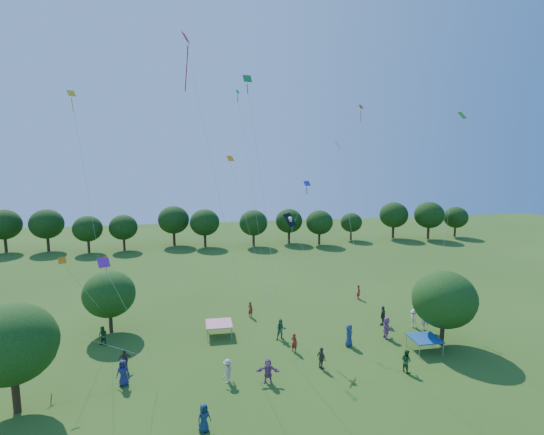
{
  "coord_description": "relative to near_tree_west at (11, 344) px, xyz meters",
  "views": [
    {
      "loc": [
        -5.29,
        -14.7,
        15.47
      ],
      "look_at": [
        0.0,
        14.0,
        11.0
      ],
      "focal_mm": 28.0,
      "sensor_mm": 36.0,
      "label": 1
    }
  ],
  "objects": [
    {
      "name": "small_kite_4",
      "position": [
        20.4,
        11.71,
        6.32
      ],
      "size": [
        3.9,
        1.01,
        11.61
      ],
      "color": "#1528D7"
    },
    {
      "name": "crowd_person_10",
      "position": [
        19.56,
        1.67,
        -3.55
      ],
      "size": [
        0.73,
        1.03,
        1.6
      ],
      "primitive_type": "imported",
      "rotation": [
        0.0,
        0.0,
        1.93
      ],
      "color": "#433F35",
      "rests_on": "ground"
    },
    {
      "name": "crowd_person_9",
      "position": [
        12.74,
        1.03,
        -3.53
      ],
      "size": [
        0.98,
        1.18,
        1.66
      ],
      "primitive_type": "imported",
      "rotation": [
        0.0,
        0.0,
        4.16
      ],
      "color": "#BCAC96",
      "rests_on": "ground"
    },
    {
      "name": "crowd_person_12",
      "position": [
        22.81,
        4.78,
        -3.45
      ],
      "size": [
        0.84,
        1.02,
        1.81
      ],
      "primitive_type": "imported",
      "rotation": [
        0.0,
        0.0,
        1.09
      ],
      "color": "navy",
      "rests_on": "ground"
    },
    {
      "name": "crowd_person_1",
      "position": [
        27.79,
        15.11,
        -3.58
      ],
      "size": [
        0.62,
        0.69,
        1.56
      ],
      "primitive_type": "imported",
      "rotation": [
        0.0,
        0.0,
        1.03
      ],
      "color": "maroon",
      "rests_on": "ground"
    },
    {
      "name": "crowd_person_0",
      "position": [
        5.83,
        1.94,
        -3.46
      ],
      "size": [
        0.96,
        0.65,
        1.79
      ],
      "primitive_type": "imported",
      "rotation": [
        0.0,
        0.0,
        -0.21
      ],
      "color": "navy",
      "rests_on": "ground"
    },
    {
      "name": "crowd_person_7",
      "position": [
        18.24,
        4.61,
        -3.6
      ],
      "size": [
        0.66,
        0.66,
        1.52
      ],
      "primitive_type": "imported",
      "rotation": [
        0.0,
        0.0,
        2.33
      ],
      "color": "maroon",
      "rests_on": "ground"
    },
    {
      "name": "small_kite_8",
      "position": [
        28.63,
        17.1,
        11.42
      ],
      "size": [
        1.06,
        6.66,
        19.3
      ],
      "color": "#D6610C"
    },
    {
      "name": "near_tree_west",
      "position": [
        0.0,
        0.0,
        0.0
      ],
      "size": [
        5.26,
        5.26,
        6.73
      ],
      "color": "#422B19",
      "rests_on": "ground"
    },
    {
      "name": "small_kite_10",
      "position": [
        2.02,
        10.39,
        11.68
      ],
      "size": [
        2.17,
        0.69,
        18.98
      ],
      "color": "yellow"
    },
    {
      "name": "crowd_person_3",
      "position": [
        29.82,
        7.25,
        -3.52
      ],
      "size": [
        0.66,
        1.15,
        1.66
      ],
      "primitive_type": "imported",
      "rotation": [
        0.0,
        0.0,
        1.4
      ],
      "color": "beige",
      "rests_on": "ground"
    },
    {
      "name": "small_kite_6",
      "position": [
        22.48,
        6.29,
        9.28
      ],
      "size": [
        2.16,
        3.67,
        15.09
      ],
      "color": "white"
    },
    {
      "name": "small_kite_2",
      "position": [
        1.87,
        3.5,
        -1.03
      ],
      "size": [
        6.9,
        0.86,
        2.89
      ],
      "color": "#F4FF16"
    },
    {
      "name": "crowd_person_15",
      "position": [
        30.47,
        6.57,
        -3.48
      ],
      "size": [
        0.54,
        1.16,
        1.76
      ],
      "primitive_type": "imported",
      "rotation": [
        0.0,
        0.0,
        1.59
      ],
      "color": "#B8B293",
      "rests_on": "ground"
    },
    {
      "name": "treeline",
      "position": [
        14.41,
        44.25,
        -0.26
      ],
      "size": [
        88.01,
        8.77,
        6.77
      ],
      "color": "#422B19",
      "rests_on": "ground"
    },
    {
      "name": "near_tree_east",
      "position": [
        30.3,
        3.58,
        -0.49
      ],
      "size": [
        5.06,
        5.06,
        6.15
      ],
      "color": "#422B19",
      "rests_on": "ground"
    },
    {
      "name": "small_kite_3",
      "position": [
        31.0,
        4.27,
        10.83
      ],
      "size": [
        1.26,
        1.15,
        17.26
      ],
      "color": "green"
    },
    {
      "name": "near_tree_north",
      "position": [
        3.4,
        11.07,
        -0.9
      ],
      "size": [
        4.42,
        4.42,
        5.45
      ],
      "color": "#422B19",
      "rests_on": "ground"
    },
    {
      "name": "small_kite_1",
      "position": [
        14.94,
        15.32,
        8.19
      ],
      "size": [
        3.5,
        4.38,
        13.86
      ],
      "color": "orange"
    },
    {
      "name": "tent_blue",
      "position": [
        28.36,
        2.88,
        -3.32
      ],
      "size": [
        2.2,
        2.2,
        1.1
      ],
      "color": "#164894",
      "rests_on": "ground"
    },
    {
      "name": "small_kite_11",
      "position": [
        15.34,
        5.3,
        12.17
      ],
      "size": [
        2.85,
        0.89,
        19.69
      ],
      "color": "#177E31"
    },
    {
      "name": "small_kite_0",
      "position": [
        2.76,
        13.63,
        0.8
      ],
      "size": [
        0.77,
        4.41,
        4.81
      ],
      "color": "#C2380B"
    },
    {
      "name": "red_high_kite",
      "position": [
        11.22,
        3.96,
        14.86
      ],
      "size": [
        4.37,
        3.16,
        22.1
      ],
      "color": "red"
    },
    {
      "name": "pirate_kite",
      "position": [
        18.63,
        7.65,
        5.48
      ],
      "size": [
        4.35,
        8.52,
        9.19
      ],
      "color": "black"
    },
    {
      "name": "crowd_person_2",
      "position": [
        17.66,
        6.89,
        -3.47
      ],
      "size": [
        0.88,
        0.48,
        1.77
      ],
      "primitive_type": "imported",
      "rotation": [
        0.0,
        0.0,
        6.29
      ],
      "color": "#255735",
      "rests_on": "ground"
    },
    {
      "name": "small_kite_7",
      "position": [
        15.92,
        14.43,
        10.47
      ],
      "size": [
        2.66,
        3.66,
        20.07
      ],
      "color": "#0BAB8D"
    },
    {
      "name": "crowd_person_4",
      "position": [
        5.64,
        4.02,
        -3.55
      ],
      "size": [
        0.99,
        0.55,
        1.61
      ],
      "primitive_type": "imported",
      "rotation": [
        0.0,
        0.0,
        3.27
      ],
      "color": "#463B38",
      "rests_on": "ground"
    },
    {
      "name": "crowd_person_13",
      "position": [
        15.79,
        12.29,
        -3.59
      ],
      "size": [
        0.65,
        0.67,
        1.52
      ],
      "primitive_type": "imported",
      "rotation": [
        0.0,
        0.0,
        2.3
      ],
      "color": "maroon",
      "rests_on": "ground"
    },
    {
      "name": "crowd_person_16",
      "position": [
        27.34,
        8.22,
        -3.46
      ],
      "size": [
        1.07,
        1.1,
        1.8
      ],
      "primitive_type": "imported",
      "rotation": [
        0.0,
        0.0,
        3.97
      ],
      "color": "#423A34",
      "rests_on": "ground"
    },
    {
      "name": "crowd_person_5",
      "position": [
        26.42,
        5.56,
        -3.43
      ],
      "size": [
        0.7,
        1.76,
        1.85
      ],
      "primitive_type": "imported",
      "rotation": [
        0.0,
        0.0,
        1.52
      ],
      "color": "#A35FA0",
      "rests_on": "ground"
    },
    {
      "name": "tent_red_stripe",
      "position": [
        12.61,
        8.73,
        -3.32
      ],
      "size": [
        2.2,
        2.2,
        1.1
      ],
      "color": "#C5173C",
      "rests_on": "ground"
    },
    {
      "name": "crowd_person_6",
      "position": [
        11.03,
        -3.88,
        -3.52
      ],
      "size": [
        0.93,
        0.79,
        1.66
      ],
      "primitive_type": "imported",
      "rotation": [
        0.0,
        0.0,
        0.52
      ],
      "color": "#1A334E",
      "rests_on": "ground"
    },
    {
      "name": "crowd_person_14",
      "position": [
        3.27,
        8.45,
        -3.56
      ],
      "size": [
        0.89,
        0.74,
        1.59
      ],
      "primitive_type": "imported",
      "rotation": [
        0.0,
        0.0,
        5.81
      ],
      "color": "#275725",
      "rests_on": "ground"
    },
    {
      "name": "crowd_person_11",
      "position": [
        15.43,
        0.51,
        -3.51
      ],
      "size": [
        1.66,
        0.89,
        1.69
      ],
      "primitive_type": "imported",
      "rotation": [
        0.0,
        0.0,
        6.06
      ],
      "color": "#8C5283",
      "rests_on": "ground"
    },
    {
      "name": "small_kite_5",
      "position": [
        5.95,
        -0.71,
        3.89
      ],
      "size": [
        2.51,
        4.07,
        8.25
      ],
      "color": "#69178F"
    },
    {
      "name": "crowd_person_8",
      "position": [
        25.37,
        0.19,
        -3.53
      ],
      "size": [
        0.71,
        0.92,
        1.64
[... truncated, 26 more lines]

